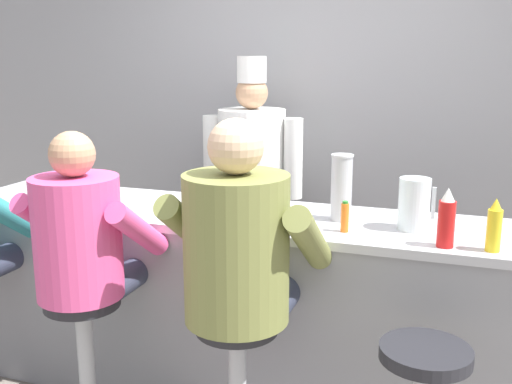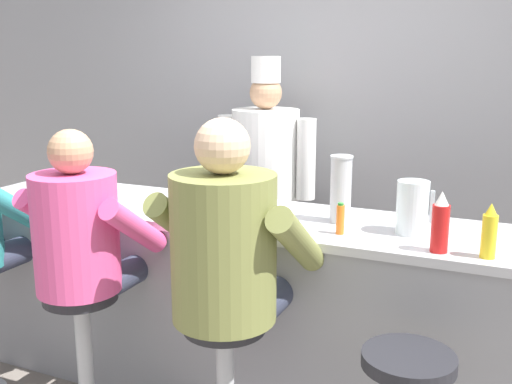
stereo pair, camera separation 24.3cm
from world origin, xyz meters
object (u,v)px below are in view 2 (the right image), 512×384
Objects in this scene: hot_sauce_bottle_orange at (340,219)px; napkin_dispenser_chrome at (229,202)px; water_pitcher_clear at (413,207)px; coffee_mug_tan at (91,187)px; breakfast_plate at (101,199)px; mustard_bottle_yellow at (489,232)px; cereal_bowl at (57,195)px; coffee_mug_white at (237,219)px; diner_seated_pink at (82,243)px; cook_in_whites_near at (265,178)px; diner_seated_olive at (228,256)px; ketchup_bottle_red at (440,224)px; cup_stack_steel at (341,189)px.

napkin_dispenser_chrome is (-0.58, 0.06, 0.00)m from hot_sauce_bottle_orange.
coffee_mug_tan is at bearing 178.19° from water_pitcher_clear.
hot_sauce_bottle_orange is at bearing -2.71° from breakfast_plate.
mustard_bottle_yellow reaches higher than cereal_bowl.
diner_seated_pink reaches higher than coffee_mug_white.
cook_in_whites_near is at bearing 107.35° from coffee_mug_white.
diner_seated_olive reaches higher than coffee_mug_tan.
ketchup_bottle_red is at bearing 13.08° from diner_seated_pink.
cook_in_whites_near is (-1.11, 0.96, -0.14)m from water_pitcher_clear.
napkin_dispenser_chrome is (0.77, -0.00, 0.06)m from breakfast_plate.
cup_stack_steel reaches higher than ketchup_bottle_red.
coffee_mug_white is at bearing -14.52° from coffee_mug_tan.
coffee_mug_white is 0.19m from napkin_dispenser_chrome.
cook_in_whites_near is at bearing 103.70° from napkin_dispenser_chrome.
mustard_bottle_yellow is at bearing -7.07° from coffee_mug_tan.
coffee_mug_white is 1.23m from cook_in_whites_near.
cereal_bowl is (-2.20, 0.07, -0.08)m from mustard_bottle_yellow.
cup_stack_steel is at bearing 158.71° from mustard_bottle_yellow.
ketchup_bottle_red is at bearing -7.80° from napkin_dispenser_chrome.
cup_stack_steel is at bearing 5.46° from breakfast_plate.
diner_seated_pink is at bearing -135.59° from napkin_dispenser_chrome.
coffee_mug_white is 0.42× the size of cup_stack_steel.
diner_seated_pink is (-1.68, -0.35, -0.16)m from mustard_bottle_yellow.
water_pitcher_clear reaches higher than coffee_mug_tan.
coffee_mug_tan is 0.95m from napkin_dispenser_chrome.
hot_sauce_bottle_orange is 1.35m from breakfast_plate.
hot_sauce_bottle_orange is at bearing -6.11° from napkin_dispenser_chrome.
breakfast_plate is 0.56m from diner_seated_pink.
coffee_mug_white is 0.09× the size of diner_seated_olive.
water_pitcher_clear is 1.47m from cook_in_whites_near.
hot_sauce_bottle_orange is at bearing 10.11° from coffee_mug_white.
ketchup_bottle_red is 1.14× the size of mustard_bottle_yellow.
napkin_dispenser_chrome is 0.08× the size of cook_in_whites_near.
diner_seated_pink is 0.74m from diner_seated_olive.
cup_stack_steel reaches higher than cereal_bowl.
cup_stack_steel is (0.40, 0.27, 0.12)m from coffee_mug_white.
ketchup_bottle_red is 0.55m from cup_stack_steel.
cup_stack_steel is at bearing -0.16° from coffee_mug_tan.
cook_in_whites_near reaches higher than coffee_mug_tan.
diner_seated_olive is at bearing -27.45° from coffee_mug_tan.
ketchup_bottle_red is 1.78m from breakfast_plate.
ketchup_bottle_red is 1.73× the size of napkin_dispenser_chrome.
water_pitcher_clear is at bearing 124.52° from ketchup_bottle_red.
coffee_mug_white is at bearing 109.93° from diner_seated_olive.
coffee_mug_white reaches higher than cereal_bowl.
coffee_mug_tan is at bearing 172.81° from hot_sauce_bottle_orange.
napkin_dispenser_chrome reaches higher than hot_sauce_bottle_orange.
diner_seated_pink is at bearing -39.22° from cereal_bowl.
napkin_dispenser_chrome reaches higher than cereal_bowl.
coffee_mug_white is 0.50m from cup_stack_steel.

